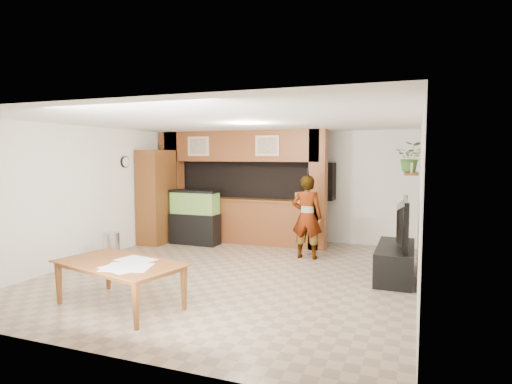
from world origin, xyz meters
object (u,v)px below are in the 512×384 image
at_px(aquarium, 195,218).
at_px(person, 307,217).
at_px(dining_table, 118,285).
at_px(television, 396,222).
at_px(pantry_cabinet, 156,197).

relative_size(aquarium, person, 0.75).
xyz_separation_m(person, dining_table, (-1.70, -3.60, -0.52)).
xyz_separation_m(aquarium, television, (4.45, -1.19, 0.32)).
bearing_deg(person, television, 154.92).
height_order(person, dining_table, person).
bearing_deg(television, aquarium, 72.59).
bearing_deg(pantry_cabinet, television, -10.59).
xyz_separation_m(television, dining_table, (-3.42, -2.82, -0.63)).
bearing_deg(aquarium, television, -14.08).
distance_m(television, person, 1.89).
bearing_deg(pantry_cabinet, person, -3.51).
bearing_deg(aquarium, person, -7.69).
xyz_separation_m(pantry_cabinet, aquarium, (0.90, 0.19, -0.47)).
relative_size(pantry_cabinet, aquarium, 1.73).
relative_size(pantry_cabinet, person, 1.30).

